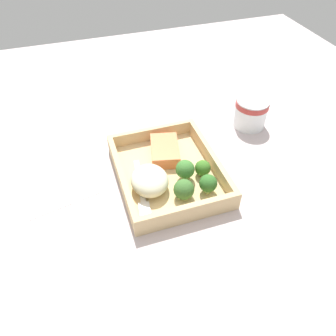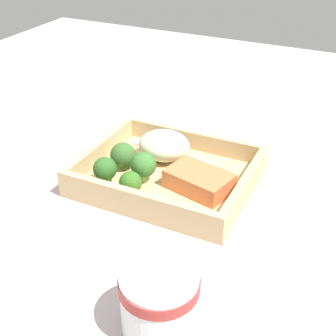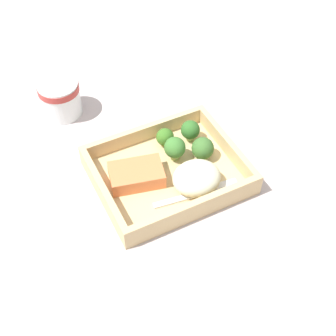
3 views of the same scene
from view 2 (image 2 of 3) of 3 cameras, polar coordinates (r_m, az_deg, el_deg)
The scene contains 12 objects.
ground_plane at distance 75.36cm, azimuth 0.00°, elevation -2.40°, with size 160.00×160.00×2.00cm, color #BFAFAF.
takeout_tray at distance 74.48cm, azimuth 0.00°, elevation -1.38°, with size 26.24×21.48×1.20cm, color #D2B37E.
tray_rim at distance 73.30cm, azimuth 0.00°, elevation 0.08°, with size 26.24×21.48×3.23cm.
salmon_fillet at distance 70.59cm, azimuth 3.80°, elevation -1.53°, with size 9.53×6.20×2.87cm, color #EA7B48.
mashed_potatoes at distance 77.99cm, azimuth -0.47°, elevation 2.78°, with size 8.70×7.71×4.70cm, color beige.
broccoli_floret_1 at distance 71.80cm, azimuth -7.69°, elevation -0.17°, with size 3.70×3.70×4.42cm.
broccoli_floret_2 at distance 69.13cm, azimuth -4.60°, elevation -1.82°, with size 3.42×3.42×3.75cm.
broccoli_floret_3 at distance 75.52cm, azimuth -5.49°, elevation 1.51°, with size 4.21×4.21×4.43cm.
broccoli_floret_4 at distance 71.66cm, azimuth -3.03°, elevation 0.32°, with size 4.01×4.01×4.90cm.
fork at distance 80.59cm, azimuth 0.03°, elevation 2.06°, with size 15.88×3.72×0.44cm.
paper_cup at distance 50.17cm, azimuth -1.06°, elevation -15.77°, with size 8.37×8.37×7.52cm.
receipt_slip at distance 92.54cm, azimuth 7.48°, elevation 4.99°, with size 7.66×14.98×0.24cm, color white.
Camera 2 is at (-27.12, 56.34, 41.06)cm, focal length 50.00 mm.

